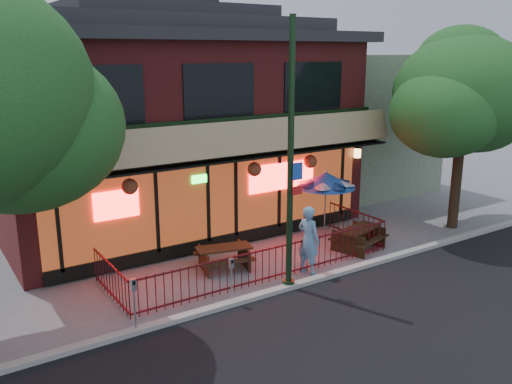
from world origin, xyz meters
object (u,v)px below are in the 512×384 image
picnic_table_left (224,254)px  parking_meter_far (134,297)px  patio_umbrella (326,180)px  pedestrian (309,240)px  street_light (290,173)px  parking_meter_near (232,273)px  street_tree_right (464,87)px  picnic_table_right (359,235)px

picnic_table_left → parking_meter_far: 4.14m
patio_umbrella → pedestrian: (-2.54, -2.28, -0.96)m
street_light → picnic_table_left: (-0.80, 2.06, -2.71)m
parking_meter_near → parking_meter_far: (-2.55, -0.08, 0.07)m
picnic_table_left → parking_meter_far: bearing=-148.8°
street_tree_right → parking_meter_near: bearing=-174.3°
patio_umbrella → parking_meter_near: patio_umbrella is taller
pedestrian → parking_meter_far: (-5.38, -0.58, -0.10)m
street_tree_right → pedestrian: street_tree_right is taller
street_tree_right → patio_umbrella: bearing=158.0°
pedestrian → parking_meter_near: 2.88m
pedestrian → parking_meter_near: size_ratio=1.64×
patio_umbrella → pedestrian: 3.55m
picnic_table_left → pedestrian: 2.48m
picnic_table_right → pedestrian: pedestrian is taller
picnic_table_right → parking_meter_near: bearing=-168.4°
street_light → pedestrian: bearing=25.5°
picnic_table_left → pedestrian: (1.86, -1.56, 0.55)m
picnic_table_right → pedestrian: 2.66m
street_light → street_tree_right: (8.04, 0.99, 1.81)m
street_tree_right → street_light: bearing=-173.0°
patio_umbrella → pedestrian: patio_umbrella is taller
street_tree_right → picnic_table_left: street_tree_right is taller
street_light → parking_meter_far: bearing=-179.0°
picnic_table_right → parking_meter_far: size_ratio=1.47×
pedestrian → picnic_table_left: bearing=36.1°
patio_umbrella → parking_meter_far: 8.49m
parking_meter_near → patio_umbrella: bearing=27.4°
street_tree_right → parking_meter_near: street_tree_right is taller
parking_meter_near → picnic_table_left: bearing=64.8°
pedestrian → patio_umbrella: bearing=-62.0°
picnic_table_left → picnic_table_right: size_ratio=0.95×
street_tree_right → picnic_table_left: (-8.84, 1.07, -4.52)m
street_light → street_tree_right: bearing=7.0°
picnic_table_right → parking_meter_near: size_ratio=1.59×
patio_umbrella → parking_meter_far: (-7.92, -2.86, -1.06)m
patio_umbrella → street_light: bearing=-142.2°
parking_meter_near → street_light: bearing=-0.1°
picnic_table_left → patio_umbrella: patio_umbrella is taller
patio_umbrella → street_tree_right: bearing=-22.0°
street_tree_right → pedestrian: bearing=-176.0°
pedestrian → picnic_table_right: bearing=-90.7°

